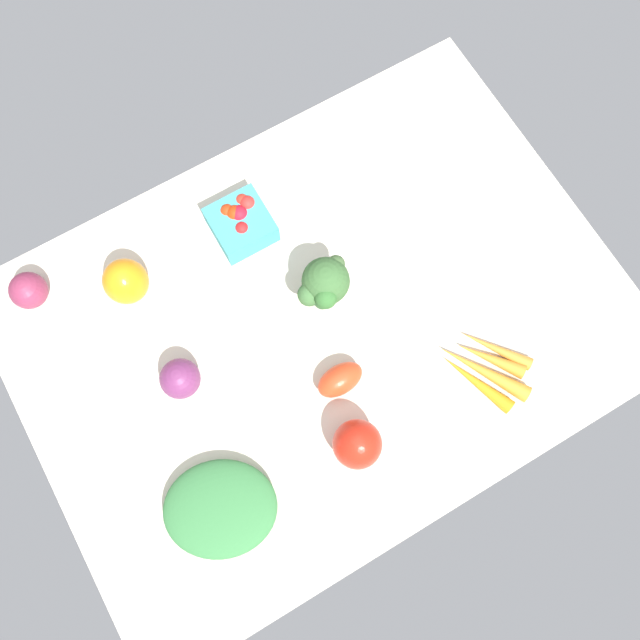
% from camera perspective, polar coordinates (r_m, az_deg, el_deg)
% --- Properties ---
extents(tablecloth, '(1.04, 0.76, 0.02)m').
position_cam_1_polar(tablecloth, '(1.17, 0.00, -0.40)').
color(tablecloth, beige).
rests_on(tablecloth, ground).
extents(carrot_bunch, '(0.14, 0.16, 0.03)m').
position_cam_1_polar(carrot_bunch, '(1.16, 14.01, -3.94)').
color(carrot_bunch, orange).
rests_on(carrot_bunch, tablecloth).
extents(broccoli_head, '(0.10, 0.09, 0.11)m').
position_cam_1_polar(broccoli_head, '(1.11, 0.41, 3.12)').
color(broccoli_head, '#AABA87').
rests_on(broccoli_head, tablecloth).
extents(red_onion_center, '(0.07, 0.07, 0.07)m').
position_cam_1_polar(red_onion_center, '(1.13, -11.91, -4.95)').
color(red_onion_center, '#702E5D').
rests_on(red_onion_center, tablecloth).
extents(berry_basket, '(0.10, 0.10, 0.06)m').
position_cam_1_polar(berry_basket, '(1.20, -6.81, 8.34)').
color(berry_basket, teal).
rests_on(berry_basket, tablecloth).
extents(leafy_greens_clump, '(0.23, 0.22, 0.05)m').
position_cam_1_polar(leafy_greens_clump, '(1.11, -8.55, -15.70)').
color(leafy_greens_clump, '#37773F').
rests_on(leafy_greens_clump, tablecloth).
extents(bell_pepper_red, '(0.10, 0.10, 0.09)m').
position_cam_1_polar(bell_pepper_red, '(1.08, 3.22, -10.59)').
color(bell_pepper_red, red).
rests_on(bell_pepper_red, tablecloth).
extents(bell_pepper_orange, '(0.10, 0.10, 0.09)m').
position_cam_1_polar(bell_pepper_orange, '(1.18, -16.33, 3.20)').
color(bell_pepper_orange, orange).
rests_on(bell_pepper_orange, tablecloth).
extents(red_onion_near_basket, '(0.06, 0.06, 0.06)m').
position_cam_1_polar(red_onion_near_basket, '(1.25, -23.73, 2.34)').
color(red_onion_near_basket, '#842C49').
rests_on(red_onion_near_basket, tablecloth).
extents(roma_tomato, '(0.08, 0.05, 0.05)m').
position_cam_1_polar(roma_tomato, '(1.11, 1.73, -5.14)').
color(roma_tomato, red).
rests_on(roma_tomato, tablecloth).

